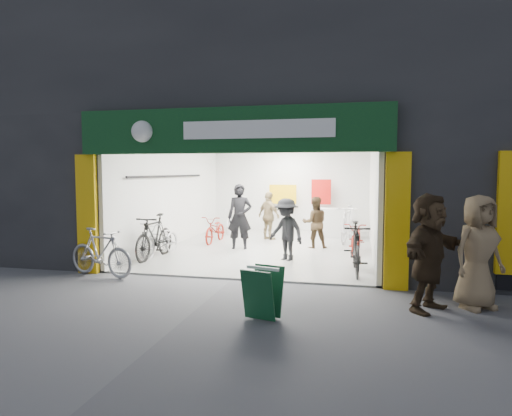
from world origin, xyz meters
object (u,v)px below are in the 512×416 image
(bike_left_front, at_px, (161,239))
(parked_bike, at_px, (101,252))
(sandwich_board, at_px, (263,292))
(pedestrian_near, at_px, (478,252))
(bike_right_front, at_px, (356,248))

(bike_left_front, height_order, parked_bike, parked_bike)
(sandwich_board, bearing_deg, pedestrian_near, 36.74)
(pedestrian_near, relative_size, sandwich_board, 2.39)
(parked_bike, relative_size, sandwich_board, 2.21)
(bike_left_front, xyz_separation_m, pedestrian_near, (6.95, -3.03, 0.46))
(pedestrian_near, bearing_deg, parked_bike, 142.64)
(pedestrian_near, bearing_deg, bike_left_front, 124.46)
(sandwich_board, bearing_deg, parked_bike, 167.72)
(parked_bike, height_order, sandwich_board, parked_bike)
(pedestrian_near, distance_m, sandwich_board, 3.58)
(parked_bike, bearing_deg, bike_left_front, 7.48)
(bike_right_front, height_order, pedestrian_near, pedestrian_near)
(bike_left_front, relative_size, sandwich_board, 2.28)
(parked_bike, distance_m, pedestrian_near, 7.29)
(bike_left_front, height_order, sandwich_board, bike_left_front)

